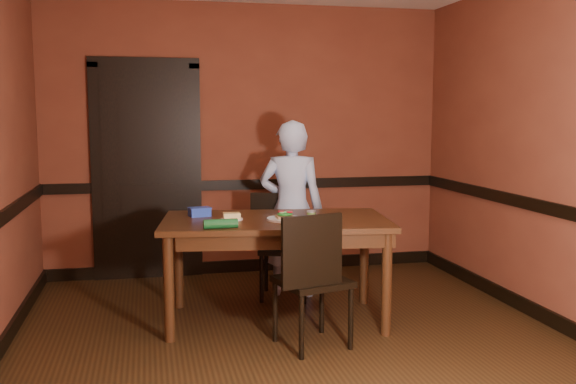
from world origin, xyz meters
name	(u,v)px	position (x,y,z in m)	size (l,w,h in m)	color
floor	(299,348)	(0.00, 0.00, 0.00)	(4.00, 4.50, 0.01)	black
wall_back	(247,140)	(0.00, 2.25, 1.35)	(4.00, 0.02, 2.70)	brown
wall_front	(459,196)	(0.00, -2.25, 1.35)	(4.00, 0.02, 2.70)	brown
wall_right	(564,150)	(2.00, 0.00, 1.35)	(0.02, 4.50, 2.70)	brown
dado_back	(248,185)	(0.00, 2.23, 0.90)	(4.00, 0.03, 0.10)	black
dado_right	(559,211)	(1.99, 0.00, 0.90)	(0.03, 4.50, 0.10)	black
baseboard_back	(249,265)	(0.00, 2.23, 0.06)	(4.00, 0.03, 0.12)	black
baseboard_right	(553,320)	(1.99, 0.00, 0.06)	(0.03, 4.50, 0.12)	black
door	(147,168)	(-1.00, 2.22, 1.09)	(1.05, 0.07, 2.20)	black
dining_table	(276,270)	(-0.04, 0.63, 0.41)	(1.73, 0.97, 0.81)	#331B0C
chair_far	(284,246)	(0.16, 1.25, 0.46)	(0.42, 0.42, 0.91)	black
chair_near	(312,279)	(0.10, 0.04, 0.48)	(0.45, 0.45, 0.96)	black
person	(291,209)	(0.24, 1.31, 0.78)	(0.57, 0.37, 1.56)	#A9BDE4
sandwich_plate	(285,218)	(0.02, 0.54, 0.83)	(0.28, 0.28, 0.07)	white
sauce_jar	(311,216)	(0.20, 0.45, 0.85)	(0.07, 0.07, 0.08)	#5F8440
cheese_saucer	(232,217)	(-0.38, 0.65, 0.83)	(0.17, 0.17, 0.05)	white
food_tub	(200,212)	(-0.60, 0.87, 0.85)	(0.19, 0.15, 0.07)	#2542BC
wrapped_veg	(221,224)	(-0.50, 0.29, 0.84)	(0.07, 0.07, 0.24)	#10461D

